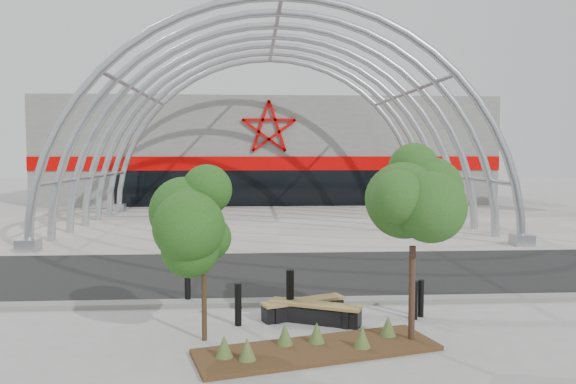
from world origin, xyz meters
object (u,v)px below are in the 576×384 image
object	(u,v)px
street_tree_0	(203,223)
bench_1	(315,313)
bollard_2	(238,304)
bench_0	(303,309)
street_tree_1	(413,206)

from	to	relation	value
street_tree_0	bench_1	distance (m)	3.46
bollard_2	bench_0	bearing A→B (deg)	19.28
bench_1	bollard_2	distance (m)	1.77
street_tree_0	street_tree_1	world-z (taller)	street_tree_1
bench_1	bollard_2	bearing A→B (deg)	-176.78
bench_0	bollard_2	size ratio (longest dim) A/B	2.16
street_tree_0	bollard_2	distance (m)	2.29
bench_0	bench_1	bearing A→B (deg)	-62.71
bench_0	bollard_2	bearing A→B (deg)	-160.72
street_tree_1	bench_1	world-z (taller)	street_tree_1
street_tree_0	bench_1	bearing A→B (deg)	23.42
street_tree_0	bench_1	size ratio (longest dim) A/B	1.57
street_tree_1	bench_1	distance (m)	3.52
street_tree_1	bench_0	size ratio (longest dim) A/B	1.89
bench_0	bollard_2	xyz separation A→B (m)	(-1.52, -0.53, 0.27)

